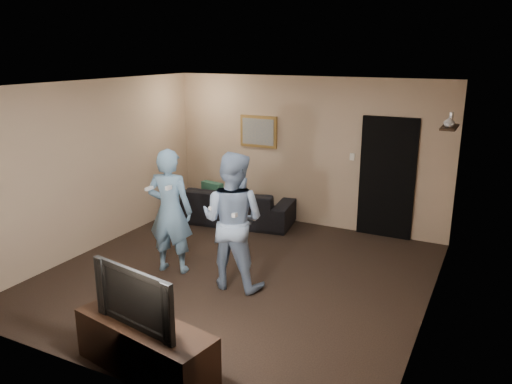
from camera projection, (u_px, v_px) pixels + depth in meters
The scene contains 19 objects.
ground at pixel (237, 275), 6.93m from camera, with size 5.00×5.00×0.00m, color black.
ceiling at pixel (235, 85), 6.22m from camera, with size 5.00×5.00×0.04m, color silver.
wall_back at pixel (305, 152), 8.72m from camera, with size 5.00×0.04×2.60m, color tan.
wall_front at pixel (100, 251), 4.42m from camera, with size 5.00×0.04×2.60m, color tan.
wall_left at pixel (94, 166), 7.65m from camera, with size 0.04×5.00×2.60m, color tan.
wall_right at pixel (435, 212), 5.49m from camera, with size 0.04×5.00×2.60m, color tan.
sofa at pixel (233, 205), 9.01m from camera, with size 2.16×0.85×0.63m, color black.
throw_pillow at pixel (212, 194), 9.15m from camera, with size 0.43×0.14×0.43m, color #174736.
painting_frame at pixel (259, 132), 9.00m from camera, with size 0.72×0.05×0.57m, color olive.
painting_canvas at pixel (258, 132), 8.98m from camera, with size 0.62×0.01×0.47m, color slate.
doorway at pixel (387, 178), 8.15m from camera, with size 0.90×0.06×2.00m, color black.
light_switch at pixel (352, 157), 8.33m from camera, with size 0.08×0.02×0.12m, color silver.
wall_shelf at pixel (450, 127), 6.89m from camera, with size 0.20×0.60×0.03m, color black.
shelf_vase at pixel (449, 122), 6.77m from camera, with size 0.15×0.15×0.15m, color silver.
shelf_figurine at pixel (451, 119), 6.94m from camera, with size 0.06×0.06×0.18m, color silver.
tv_console at pixel (145, 348), 4.81m from camera, with size 1.51×0.49×0.54m, color black.
television at pixel (142, 295), 4.65m from camera, with size 1.03×0.14×0.60m, color black.
wii_player_left at pixel (170, 211), 6.87m from camera, with size 0.72×0.57×1.76m.
wii_player_right at pixel (233, 221), 6.41m from camera, with size 0.91×0.73×1.81m.
Camera 1 is at (3.09, -5.55, 3.02)m, focal length 35.00 mm.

